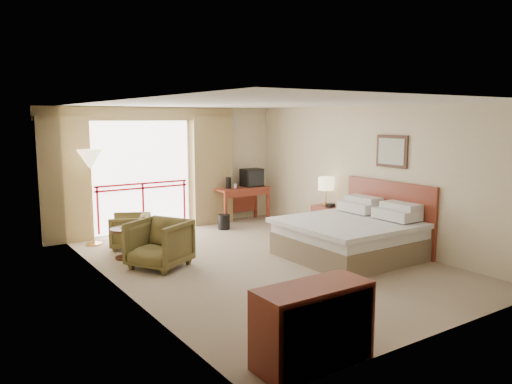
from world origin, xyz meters
TOP-DOWN VIEW (x-y plane):
  - floor at (0.00, 0.00)m, footprint 7.00×7.00m
  - ceiling at (0.00, 0.00)m, footprint 7.00×7.00m
  - wall_back at (0.00, 3.50)m, footprint 5.00×0.00m
  - wall_front at (0.00, -3.50)m, footprint 5.00×0.00m
  - wall_left at (-2.50, 0.00)m, footprint 0.00×7.00m
  - wall_right at (2.50, 0.00)m, footprint 0.00×7.00m
  - balcony_door at (-0.80, 3.48)m, footprint 2.40×0.00m
  - balcony_railing at (-0.80, 3.46)m, footprint 2.09×0.03m
  - curtain_left at (-2.45, 3.35)m, footprint 1.00×0.26m
  - curtain_right at (0.85, 3.35)m, footprint 1.00×0.26m
  - valance at (-0.80, 3.38)m, footprint 4.40×0.22m
  - hvac_vent at (1.30, 3.47)m, footprint 0.50×0.04m
  - bed at (1.50, -0.60)m, footprint 2.13×2.06m
  - headboard at (2.46, -0.60)m, footprint 0.06×2.10m
  - framed_art at (2.47, -0.60)m, footprint 0.04×0.72m
  - nightstand at (2.23, 0.86)m, footprint 0.47×0.55m
  - table_lamp at (2.23, 0.91)m, footprint 0.33×0.33m
  - phone at (2.18, 0.71)m, footprint 0.18×0.15m
  - desk at (1.49, 3.11)m, footprint 1.28×0.62m
  - tv at (1.79, 3.05)m, footprint 0.47×0.38m
  - coffee_maker at (1.14, 3.06)m, footprint 0.14×0.14m
  - cup at (1.29, 3.01)m, footprint 0.09×0.09m
  - wastebasket at (0.74, 2.61)m, footprint 0.30×0.30m
  - armchair_far at (-1.56, 2.19)m, footprint 0.96×0.95m
  - armchair_near at (-1.60, 0.71)m, footprint 1.19×1.18m
  - side_table at (-1.90, 1.54)m, footprint 0.50×0.50m
  - book at (-1.90, 1.54)m, footprint 0.25×0.27m
  - floor_lamp at (-2.08, 2.83)m, footprint 0.47×0.47m
  - dresser at (-1.63, -3.24)m, footprint 1.23×0.52m

SIDE VIEW (x-z plane):
  - floor at x=0.00m, z-range 0.00..0.00m
  - armchair_far at x=-1.56m, z-range -0.33..0.33m
  - armchair_near at x=-1.60m, z-range -0.40..0.40m
  - wastebasket at x=0.74m, z-range 0.00..0.33m
  - nightstand at x=2.23m, z-range 0.00..0.64m
  - side_table at x=-1.90m, z-range 0.10..0.64m
  - bed at x=1.50m, z-range -0.11..0.86m
  - dresser at x=-1.63m, z-range 0.00..0.82m
  - book at x=-1.90m, z-range 0.53..0.56m
  - headboard at x=2.46m, z-range 0.00..1.30m
  - desk at x=1.49m, z-range 0.23..1.07m
  - phone at x=2.18m, z-range 0.64..0.71m
  - balcony_railing at x=-0.80m, z-range 0.30..1.32m
  - cup at x=1.29m, z-range 0.83..0.94m
  - coffee_maker at x=1.14m, z-range 0.83..1.10m
  - tv at x=1.79m, z-range 0.83..1.26m
  - table_lamp at x=2.23m, z-range 0.80..1.39m
  - balcony_door at x=-0.80m, z-range 0.00..2.40m
  - curtain_left at x=-2.45m, z-range 0.00..2.50m
  - curtain_right at x=0.85m, z-range 0.00..2.50m
  - wall_left at x=-2.50m, z-range -2.15..4.85m
  - wall_right at x=2.50m, z-range -2.15..4.85m
  - wall_back at x=0.00m, z-range -1.15..3.85m
  - wall_front at x=0.00m, z-range -1.15..3.85m
  - floor_lamp at x=-2.08m, z-range 0.67..2.53m
  - framed_art at x=2.47m, z-range 1.55..2.15m
  - hvac_vent at x=1.30m, z-range 2.10..2.60m
  - valance at x=-0.80m, z-range 2.41..2.69m
  - ceiling at x=0.00m, z-range 2.70..2.70m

